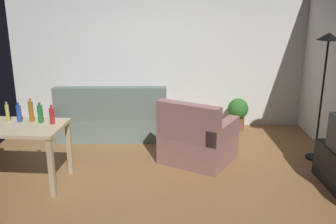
# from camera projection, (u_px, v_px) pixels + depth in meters

# --- Properties ---
(ground_plane) EXTENTS (5.20, 4.40, 0.02)m
(ground_plane) POSITION_uv_depth(u_px,v_px,m) (161.00, 179.00, 4.81)
(ground_plane) COLOR olive
(wall_rear) EXTENTS (5.20, 0.10, 2.70)m
(wall_rear) POSITION_uv_depth(u_px,v_px,m) (160.00, 52.00, 6.53)
(wall_rear) COLOR white
(wall_rear) RESTS_ON ground_plane
(couch) EXTENTS (1.78, 0.84, 0.92)m
(couch) POSITION_uv_depth(u_px,v_px,m) (113.00, 119.00, 6.23)
(couch) COLOR slate
(couch) RESTS_ON ground_plane
(torchiere_lamp) EXTENTS (0.32, 0.32, 1.81)m
(torchiere_lamp) POSITION_uv_depth(u_px,v_px,m) (326.00, 62.00, 5.03)
(torchiere_lamp) COLOR black
(torchiere_lamp) RESTS_ON ground_plane
(desk) EXTENTS (1.27, 0.82, 0.76)m
(desk) POSITION_uv_depth(u_px,v_px,m) (15.00, 134.00, 4.52)
(desk) COLOR #C6B28E
(desk) RESTS_ON ground_plane
(potted_plant) EXTENTS (0.36, 0.36, 0.57)m
(potted_plant) POSITION_uv_depth(u_px,v_px,m) (238.00, 112.00, 6.56)
(potted_plant) COLOR brown
(potted_plant) RESTS_ON ground_plane
(armchair) EXTENTS (1.21, 1.19, 0.92)m
(armchair) POSITION_uv_depth(u_px,v_px,m) (197.00, 140.00, 5.24)
(armchair) COLOR #996B66
(armchair) RESTS_ON ground_plane
(bottle_squat) EXTENTS (0.05, 0.05, 0.25)m
(bottle_squat) POSITION_uv_depth(u_px,v_px,m) (7.00, 113.00, 4.62)
(bottle_squat) COLOR #BCB24C
(bottle_squat) RESTS_ON desk
(bottle_blue) EXTENTS (0.06, 0.06, 0.25)m
(bottle_blue) POSITION_uv_depth(u_px,v_px,m) (19.00, 113.00, 4.60)
(bottle_blue) COLOR #2347A3
(bottle_blue) RESTS_ON desk
(bottle_amber) EXTENTS (0.06, 0.06, 0.30)m
(bottle_amber) POSITION_uv_depth(u_px,v_px,m) (31.00, 111.00, 4.60)
(bottle_amber) COLOR #9E6019
(bottle_amber) RESTS_ON desk
(bottle_green) EXTENTS (0.06, 0.06, 0.26)m
(bottle_green) POSITION_uv_depth(u_px,v_px,m) (40.00, 114.00, 4.57)
(bottle_green) COLOR #1E722D
(bottle_green) RESTS_ON desk
(bottle_red) EXTENTS (0.06, 0.06, 0.24)m
(bottle_red) POSITION_uv_depth(u_px,v_px,m) (52.00, 116.00, 4.53)
(bottle_red) COLOR #AD2323
(bottle_red) RESTS_ON desk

